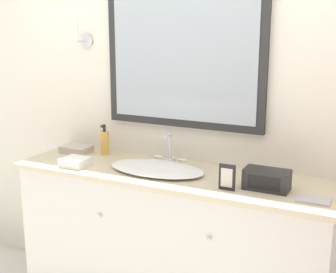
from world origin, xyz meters
The scene contains 9 objects.
wall_back centered at (0.00, 0.58, 1.28)m, with size 8.00×0.18×2.55m.
vanity_counter centered at (0.00, 0.29, 0.45)m, with size 1.82×0.52×0.90m.
sink_basin centered at (-0.08, 0.27, 0.92)m, with size 0.55×0.36×0.18m.
soap_bottle centered at (-0.53, 0.43, 0.98)m, with size 0.05×0.06×0.19m.
appliance_box centered at (0.54, 0.24, 0.96)m, with size 0.22×0.12×0.10m.
picture_frame centered at (0.36, 0.15, 0.97)m, with size 0.08×0.01×0.13m.
hand_towel_near_sink centered at (-0.55, 0.15, 0.93)m, with size 0.14×0.13×0.05m.
hand_towel_far_corner centered at (-0.72, 0.39, 0.93)m, with size 0.18×0.14×0.04m.
metal_tray centered at (0.77, 0.19, 0.91)m, with size 0.15×0.10×0.01m.
Camera 1 is at (1.05, -1.93, 1.71)m, focal length 50.00 mm.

